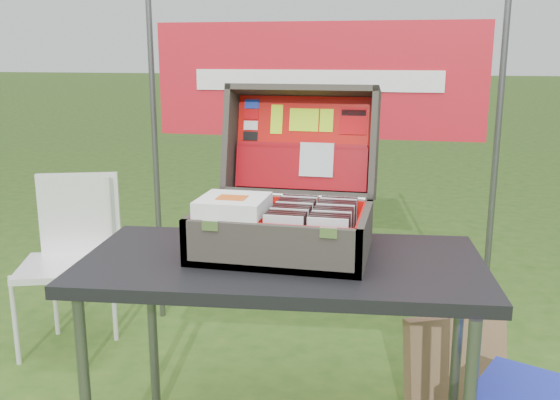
% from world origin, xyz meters
% --- Properties ---
extents(table, '(1.33, 0.77, 0.79)m').
position_xyz_m(table, '(0.09, -0.08, 0.40)').
color(table, black).
rests_on(table, ground).
extents(table_top, '(1.33, 0.77, 0.04)m').
position_xyz_m(table_top, '(0.09, -0.08, 0.77)').
color(table_top, black).
rests_on(table_top, ground).
extents(table_leg_fl, '(0.04, 0.04, 0.75)m').
position_xyz_m(table_leg_fl, '(-0.49, -0.33, 0.38)').
color(table_leg_fl, '#59595B').
rests_on(table_leg_fl, ground).
extents(table_leg_bl, '(0.04, 0.04, 0.75)m').
position_xyz_m(table_leg_bl, '(-0.49, 0.18, 0.38)').
color(table_leg_bl, '#59595B').
rests_on(table_leg_bl, ground).
extents(table_leg_br, '(0.04, 0.04, 0.75)m').
position_xyz_m(table_leg_br, '(0.66, 0.18, 0.38)').
color(table_leg_br, '#59595B').
rests_on(table_leg_br, ground).
extents(suitcase, '(0.55, 0.55, 0.51)m').
position_xyz_m(suitcase, '(0.08, 0.03, 1.05)').
color(suitcase, '#403D34').
rests_on(suitcase, table).
extents(suitcase_base_bottom, '(0.55, 0.39, 0.02)m').
position_xyz_m(suitcase_base_bottom, '(0.08, -0.03, 0.80)').
color(suitcase_base_bottom, '#403D34').
rests_on(suitcase_base_bottom, table_top).
extents(suitcase_base_wall_front, '(0.55, 0.02, 0.15)m').
position_xyz_m(suitcase_base_wall_front, '(0.08, -0.21, 0.87)').
color(suitcase_base_wall_front, '#403D34').
rests_on(suitcase_base_wall_front, table_top).
extents(suitcase_base_wall_back, '(0.55, 0.02, 0.15)m').
position_xyz_m(suitcase_base_wall_back, '(0.08, 0.16, 0.87)').
color(suitcase_base_wall_back, '#403D34').
rests_on(suitcase_base_wall_back, table_top).
extents(suitcase_base_wall_left, '(0.02, 0.39, 0.15)m').
position_xyz_m(suitcase_base_wall_left, '(-0.19, -0.03, 0.87)').
color(suitcase_base_wall_left, '#403D34').
rests_on(suitcase_base_wall_left, table_top).
extents(suitcase_base_wall_right, '(0.02, 0.39, 0.15)m').
position_xyz_m(suitcase_base_wall_right, '(0.34, -0.03, 0.87)').
color(suitcase_base_wall_right, '#403D34').
rests_on(suitcase_base_wall_right, table_top).
extents(suitcase_liner_floor, '(0.51, 0.35, 0.01)m').
position_xyz_m(suitcase_liner_floor, '(0.08, -0.03, 0.82)').
color(suitcase_liner_floor, red).
rests_on(suitcase_liner_floor, suitcase_base_bottom).
extents(suitcase_latch_left, '(0.05, 0.01, 0.03)m').
position_xyz_m(suitcase_latch_left, '(-0.10, -0.22, 0.93)').
color(suitcase_latch_left, silver).
rests_on(suitcase_latch_left, suitcase_base_wall_front).
extents(suitcase_latch_right, '(0.05, 0.01, 0.03)m').
position_xyz_m(suitcase_latch_right, '(0.25, -0.22, 0.93)').
color(suitcase_latch_right, silver).
rests_on(suitcase_latch_right, suitcase_base_wall_front).
extents(suitcase_hinge, '(0.50, 0.02, 0.02)m').
position_xyz_m(suitcase_hinge, '(0.08, 0.17, 0.94)').
color(suitcase_hinge, silver).
rests_on(suitcase_hinge, suitcase_base_wall_back).
extents(suitcase_lid_back, '(0.55, 0.11, 0.39)m').
position_xyz_m(suitcase_lid_back, '(0.08, 0.35, 1.10)').
color(suitcase_lid_back, '#403D34').
rests_on(suitcase_lid_back, suitcase_base_wall_back).
extents(suitcase_lid_rim_far, '(0.55, 0.15, 0.05)m').
position_xyz_m(suitcase_lid_rim_far, '(0.08, 0.33, 1.30)').
color(suitcase_lid_rim_far, '#403D34').
rests_on(suitcase_lid_rim_far, suitcase_lid_back).
extents(suitcase_lid_rim_near, '(0.55, 0.15, 0.05)m').
position_xyz_m(suitcase_lid_rim_near, '(0.08, 0.24, 0.93)').
color(suitcase_lid_rim_near, '#403D34').
rests_on(suitcase_lid_rim_near, suitcase_lid_back).
extents(suitcase_lid_rim_left, '(0.02, 0.23, 0.42)m').
position_xyz_m(suitcase_lid_rim_left, '(-0.19, 0.29, 1.12)').
color(suitcase_lid_rim_left, '#403D34').
rests_on(suitcase_lid_rim_left, suitcase_lid_back).
extents(suitcase_lid_rim_right, '(0.02, 0.23, 0.42)m').
position_xyz_m(suitcase_lid_rim_right, '(0.34, 0.29, 1.12)').
color(suitcase_lid_rim_right, '#403D34').
rests_on(suitcase_lid_rim_right, suitcase_lid_back).
extents(suitcase_lid_liner, '(0.50, 0.08, 0.34)m').
position_xyz_m(suitcase_lid_liner, '(0.08, 0.33, 1.10)').
color(suitcase_lid_liner, red).
rests_on(suitcase_lid_liner, suitcase_lid_back).
extents(suitcase_liner_wall_front, '(0.51, 0.01, 0.13)m').
position_xyz_m(suitcase_liner_wall_front, '(0.08, -0.20, 0.88)').
color(suitcase_liner_wall_front, red).
rests_on(suitcase_liner_wall_front, suitcase_base_bottom).
extents(suitcase_liner_wall_back, '(0.51, 0.01, 0.13)m').
position_xyz_m(suitcase_liner_wall_back, '(0.08, 0.15, 0.88)').
color(suitcase_liner_wall_back, red).
rests_on(suitcase_liner_wall_back, suitcase_base_bottom).
extents(suitcase_liner_wall_left, '(0.01, 0.35, 0.13)m').
position_xyz_m(suitcase_liner_wall_left, '(-0.17, -0.03, 0.88)').
color(suitcase_liner_wall_left, red).
rests_on(suitcase_liner_wall_left, suitcase_base_bottom).
extents(suitcase_liner_wall_right, '(0.01, 0.35, 0.13)m').
position_xyz_m(suitcase_liner_wall_right, '(0.33, -0.03, 0.88)').
color(suitcase_liner_wall_right, red).
rests_on(suitcase_liner_wall_right, suitcase_base_bottom).
extents(suitcase_lid_pocket, '(0.49, 0.07, 0.16)m').
position_xyz_m(suitcase_lid_pocket, '(0.08, 0.30, 1.02)').
color(suitcase_lid_pocket, maroon).
rests_on(suitcase_lid_pocket, suitcase_lid_liner).
extents(suitcase_pocket_edge, '(0.48, 0.02, 0.02)m').
position_xyz_m(suitcase_pocket_edge, '(0.08, 0.31, 1.10)').
color(suitcase_pocket_edge, maroon).
rests_on(suitcase_pocket_edge, suitcase_lid_pocket).
extents(suitcase_pocket_cd, '(0.12, 0.04, 0.12)m').
position_xyz_m(suitcase_pocket_cd, '(0.14, 0.28, 1.05)').
color(suitcase_pocket_cd, silver).
rests_on(suitcase_pocket_cd, suitcase_lid_pocket).
extents(lid_sticker_cc_a, '(0.05, 0.01, 0.03)m').
position_xyz_m(lid_sticker_cc_a, '(-0.13, 0.36, 1.24)').
color(lid_sticker_cc_a, '#1933B2').
rests_on(lid_sticker_cc_a, suitcase_lid_liner).
extents(lid_sticker_cc_b, '(0.05, 0.01, 0.03)m').
position_xyz_m(lid_sticker_cc_b, '(-0.13, 0.35, 1.20)').
color(lid_sticker_cc_b, '#CA0409').
rests_on(lid_sticker_cc_b, suitcase_lid_liner).
extents(lid_sticker_cc_c, '(0.05, 0.01, 0.03)m').
position_xyz_m(lid_sticker_cc_c, '(-0.13, 0.34, 1.16)').
color(lid_sticker_cc_c, white).
rests_on(lid_sticker_cc_c, suitcase_lid_liner).
extents(lid_sticker_cc_d, '(0.05, 0.01, 0.03)m').
position_xyz_m(lid_sticker_cc_d, '(-0.13, 0.33, 1.13)').
color(lid_sticker_cc_d, black).
rests_on(lid_sticker_cc_d, suitcase_lid_liner).
extents(lid_card_neon_tall, '(0.04, 0.03, 0.11)m').
position_xyz_m(lid_card_neon_tall, '(-0.03, 0.35, 1.19)').
color(lid_card_neon_tall, '#BEF914').
rests_on(lid_card_neon_tall, suitcase_lid_liner).
extents(lid_card_neon_main, '(0.11, 0.02, 0.08)m').
position_xyz_m(lid_card_neon_main, '(0.08, 0.35, 1.19)').
color(lid_card_neon_main, '#BEF914').
rests_on(lid_card_neon_main, suitcase_lid_liner).
extents(lid_card_neon_small, '(0.05, 0.02, 0.08)m').
position_xyz_m(lid_card_neon_small, '(0.16, 0.35, 1.19)').
color(lid_card_neon_small, '#BEF914').
rests_on(lid_card_neon_small, suitcase_lid_liner).
extents(lid_sticker_band, '(0.10, 0.03, 0.10)m').
position_xyz_m(lid_sticker_band, '(0.26, 0.35, 1.19)').
color(lid_sticker_band, '#CA0409').
rests_on(lid_sticker_band, suitcase_lid_liner).
extents(lid_sticker_band_bar, '(0.09, 0.01, 0.02)m').
position_xyz_m(lid_sticker_band_bar, '(0.26, 0.35, 1.22)').
color(lid_sticker_band_bar, black).
rests_on(lid_sticker_band_bar, suitcase_lid_liner).
extents(cd_left_0, '(0.12, 0.01, 0.14)m').
position_xyz_m(cd_left_0, '(0.11, -0.18, 0.89)').
color(cd_left_0, silver).
rests_on(cd_left_0, suitcase_liner_floor).
extents(cd_left_1, '(0.12, 0.01, 0.14)m').
position_xyz_m(cd_left_1, '(0.11, -0.15, 0.89)').
color(cd_left_1, black).
rests_on(cd_left_1, suitcase_liner_floor).
extents(cd_left_2, '(0.12, 0.01, 0.14)m').
position_xyz_m(cd_left_2, '(0.11, -0.13, 0.89)').
color(cd_left_2, black).
rests_on(cd_left_2, suitcase_liner_floor).
extents(cd_left_3, '(0.12, 0.01, 0.14)m').
position_xyz_m(cd_left_3, '(0.11, -0.11, 0.89)').
color(cd_left_3, black).
rests_on(cd_left_3, suitcase_liner_floor).
extents(cd_left_4, '(0.12, 0.01, 0.14)m').
position_xyz_m(cd_left_4, '(0.11, -0.09, 0.89)').
color(cd_left_4, silver).
rests_on(cd_left_4, suitcase_liner_floor).
extents(cd_left_5, '(0.12, 0.01, 0.14)m').
position_xyz_m(cd_left_5, '(0.11, -0.07, 0.89)').
color(cd_left_5, black).
rests_on(cd_left_5, suitcase_liner_floor).
extents(cd_left_6, '(0.12, 0.01, 0.14)m').
position_xyz_m(cd_left_6, '(0.11, -0.05, 0.89)').
color(cd_left_6, black).
rests_on(cd_left_6, suitcase_liner_floor).
extents(cd_left_7, '(0.12, 0.01, 0.14)m').
position_xyz_m(cd_left_7, '(0.11, -0.03, 0.89)').
color(cd_left_7, black).
rests_on(cd_left_7, suitcase_liner_floor).
extents(cd_left_8, '(0.12, 0.01, 0.14)m').
position_xyz_m(cd_left_8, '(0.11, -0.00, 0.89)').
color(cd_left_8, silver).
rests_on(cd_left_8, suitcase_liner_floor).
extents(cd_left_9, '(0.12, 0.01, 0.14)m').
position_xyz_m(cd_left_9, '(0.11, 0.02, 0.89)').
color(cd_left_9, black).
rests_on(cd_left_9, suitcase_liner_floor).
extents(cd_left_10, '(0.12, 0.01, 0.14)m').
position_xyz_m(cd_left_10, '(0.11, 0.04, 0.89)').
color(cd_left_10, black).
rests_on(cd_left_10, suitcase_liner_floor).
extents(cd_left_11, '(0.12, 0.01, 0.14)m').
position_xyz_m(cd_left_11, '(0.11, 0.06, 0.89)').
color(cd_left_11, black).
rests_on(cd_left_11, suitcase_liner_floor).
extents(cd_left_12, '(0.12, 0.01, 0.14)m').
position_xyz_m(cd_left_12, '(0.11, 0.08, 0.89)').
color(cd_left_12, silver).
rests_on(cd_left_12, suitcase_liner_floor).
extents(cd_left_13, '(0.12, 0.01, 0.14)m').
position_xyz_m(cd_left_13, '(0.11, 0.10, 0.89)').
color(cd_left_13, black).
rests_on(cd_left_13, suitcase_liner_floor).
extents(cd_right_0, '(0.12, 0.01, 0.14)m').
position_xyz_m(cd_right_0, '(0.24, -0.18, 0.89)').
color(cd_right_0, silver).
rests_on(cd_right_0, suitcase_liner_floor).
extents(cd_right_1, '(0.12, 0.01, 0.14)m').
position_xyz_m(cd_right_1, '(0.24, -0.15, 0.89)').
color(cd_right_1, black).
rests_on(cd_right_1, suitcase_liner_floor).
extents(cd_right_2, '(0.12, 0.01, 0.14)m').
position_xyz_m(cd_right_2, '(0.24, -0.13, 0.89)').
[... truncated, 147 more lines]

